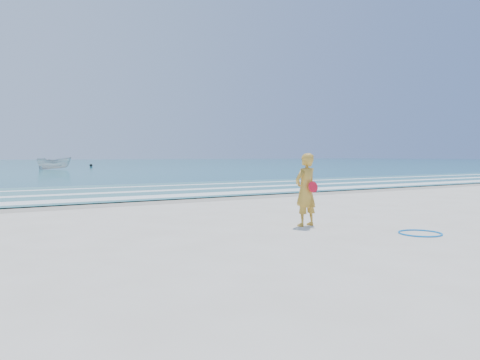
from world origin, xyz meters
TOP-DOWN VIEW (x-y plane):
  - ground at (0.00, 0.00)m, footprint 400.00×400.00m
  - wet_sand at (0.00, 9.00)m, footprint 400.00×2.40m
  - shallow at (0.00, 14.00)m, footprint 400.00×10.00m
  - foam_near at (0.00, 10.30)m, footprint 400.00×1.40m
  - foam_mid at (0.00, 13.20)m, footprint 400.00×0.90m
  - foam_far at (0.00, 16.50)m, footprint 400.00×0.60m
  - hoop at (1.96, -0.94)m, footprint 0.95×0.95m
  - boat at (3.51, 51.78)m, footprint 4.00×1.75m
  - buoy at (10.40, 62.30)m, footprint 0.45×0.45m
  - woman at (0.57, 1.27)m, footprint 0.70×0.51m

SIDE VIEW (x-z plane):
  - ground at x=0.00m, z-range 0.00..0.00m
  - wet_sand at x=0.00m, z-range 0.00..0.00m
  - hoop at x=1.96m, z-range 0.00..0.03m
  - shallow at x=0.00m, z-range 0.04..0.05m
  - foam_near at x=0.00m, z-range 0.05..0.06m
  - foam_mid at x=0.00m, z-range 0.05..0.06m
  - foam_far at x=0.00m, z-range 0.05..0.06m
  - buoy at x=10.40m, z-range 0.04..0.49m
  - boat at x=3.51m, z-range 0.04..1.55m
  - woman at x=0.57m, z-range 0.00..1.76m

